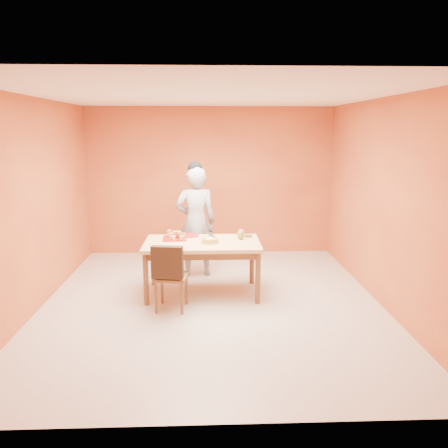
{
  "coord_description": "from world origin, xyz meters",
  "views": [
    {
      "loc": [
        -0.04,
        -5.54,
        2.28
      ],
      "look_at": [
        0.18,
        0.3,
        1.02
      ],
      "focal_mm": 35.0,
      "sensor_mm": 36.0,
      "label": 1
    }
  ],
  "objects_px": {
    "dining_chair": "(171,275)",
    "egg_ornament": "(241,235)",
    "dining_table": "(202,248)",
    "checker_tin": "(249,236)",
    "sponge_cake": "(210,240)",
    "person": "(196,222)",
    "red_dinner_plate": "(190,235)",
    "pastry_platter": "(175,238)",
    "magenta_glass": "(241,233)"
  },
  "relations": [
    {
      "from": "dining_chair",
      "to": "checker_tin",
      "type": "height_order",
      "value": "dining_chair"
    },
    {
      "from": "magenta_glass",
      "to": "red_dinner_plate",
      "type": "bearing_deg",
      "value": 173.12
    },
    {
      "from": "dining_chair",
      "to": "egg_ornament",
      "type": "height_order",
      "value": "dining_chair"
    },
    {
      "from": "pastry_platter",
      "to": "egg_ornament",
      "type": "bearing_deg",
      "value": -3.65
    },
    {
      "from": "red_dinner_plate",
      "to": "egg_ornament",
      "type": "relative_size",
      "value": 1.91
    },
    {
      "from": "dining_chair",
      "to": "magenta_glass",
      "type": "height_order",
      "value": "dining_chair"
    },
    {
      "from": "sponge_cake",
      "to": "egg_ornament",
      "type": "xyz_separation_m",
      "value": [
        0.44,
        0.19,
        0.03
      ]
    },
    {
      "from": "pastry_platter",
      "to": "magenta_glass",
      "type": "distance_m",
      "value": 0.96
    },
    {
      "from": "sponge_cake",
      "to": "person",
      "type": "bearing_deg",
      "value": 103.81
    },
    {
      "from": "checker_tin",
      "to": "dining_chair",
      "type": "bearing_deg",
      "value": -142.87
    },
    {
      "from": "pastry_platter",
      "to": "sponge_cake",
      "type": "height_order",
      "value": "sponge_cake"
    },
    {
      "from": "person",
      "to": "red_dinner_plate",
      "type": "bearing_deg",
      "value": 75.36
    },
    {
      "from": "dining_table",
      "to": "egg_ornament",
      "type": "bearing_deg",
      "value": 12.17
    },
    {
      "from": "dining_chair",
      "to": "red_dinner_plate",
      "type": "relative_size",
      "value": 3.49
    },
    {
      "from": "pastry_platter",
      "to": "checker_tin",
      "type": "xyz_separation_m",
      "value": [
        1.07,
        0.08,
        0.01
      ]
    },
    {
      "from": "magenta_glass",
      "to": "egg_ornament",
      "type": "bearing_deg",
      "value": -96.26
    },
    {
      "from": "dining_chair",
      "to": "magenta_glass",
      "type": "xyz_separation_m",
      "value": [
        0.96,
        0.81,
        0.35
      ]
    },
    {
      "from": "red_dinner_plate",
      "to": "sponge_cake",
      "type": "xyz_separation_m",
      "value": [
        0.29,
        -0.42,
        0.03
      ]
    },
    {
      "from": "dining_table",
      "to": "egg_ornament",
      "type": "relative_size",
      "value": 11.9
    },
    {
      "from": "dining_chair",
      "to": "red_dinner_plate",
      "type": "xyz_separation_m",
      "value": [
        0.21,
        0.9,
        0.3
      ]
    },
    {
      "from": "dining_table",
      "to": "magenta_glass",
      "type": "xyz_separation_m",
      "value": [
        0.56,
        0.26,
        0.15
      ]
    },
    {
      "from": "red_dinner_plate",
      "to": "magenta_glass",
      "type": "bearing_deg",
      "value": -6.88
    },
    {
      "from": "dining_table",
      "to": "person",
      "type": "height_order",
      "value": "person"
    },
    {
      "from": "red_dinner_plate",
      "to": "dining_chair",
      "type": "bearing_deg",
      "value": -103.38
    },
    {
      "from": "dining_table",
      "to": "sponge_cake",
      "type": "bearing_deg",
      "value": -32.17
    },
    {
      "from": "dining_chair",
      "to": "sponge_cake",
      "type": "bearing_deg",
      "value": 51.19
    },
    {
      "from": "sponge_cake",
      "to": "checker_tin",
      "type": "height_order",
      "value": "sponge_cake"
    },
    {
      "from": "magenta_glass",
      "to": "checker_tin",
      "type": "distance_m",
      "value": 0.12
    },
    {
      "from": "dining_table",
      "to": "dining_chair",
      "type": "distance_m",
      "value": 0.71
    },
    {
      "from": "magenta_glass",
      "to": "dining_table",
      "type": "bearing_deg",
      "value": -155.21
    },
    {
      "from": "red_dinner_plate",
      "to": "sponge_cake",
      "type": "relative_size",
      "value": 1.11
    },
    {
      "from": "egg_ornament",
      "to": "sponge_cake",
      "type": "bearing_deg",
      "value": -150.87
    },
    {
      "from": "dining_table",
      "to": "sponge_cake",
      "type": "relative_size",
      "value": 6.9
    },
    {
      "from": "person",
      "to": "red_dinner_plate",
      "type": "height_order",
      "value": "person"
    },
    {
      "from": "pastry_platter",
      "to": "magenta_glass",
      "type": "xyz_separation_m",
      "value": [
        0.96,
        0.08,
        0.05
      ]
    },
    {
      "from": "egg_ornament",
      "to": "checker_tin",
      "type": "bearing_deg",
      "value": 53.71
    },
    {
      "from": "pastry_platter",
      "to": "sponge_cake",
      "type": "xyz_separation_m",
      "value": [
        0.5,
        -0.25,
        0.03
      ]
    },
    {
      "from": "dining_table",
      "to": "checker_tin",
      "type": "height_order",
      "value": "checker_tin"
    },
    {
      "from": "person",
      "to": "pastry_platter",
      "type": "xyz_separation_m",
      "value": [
        -0.29,
        -0.64,
        -0.1
      ]
    },
    {
      "from": "person",
      "to": "magenta_glass",
      "type": "relative_size",
      "value": 15.66
    },
    {
      "from": "dining_chair",
      "to": "person",
      "type": "distance_m",
      "value": 1.46
    },
    {
      "from": "red_dinner_plate",
      "to": "dining_table",
      "type": "bearing_deg",
      "value": -62.74
    },
    {
      "from": "pastry_platter",
      "to": "checker_tin",
      "type": "distance_m",
      "value": 1.07
    },
    {
      "from": "sponge_cake",
      "to": "red_dinner_plate",
      "type": "bearing_deg",
      "value": 124.72
    },
    {
      "from": "pastry_platter",
      "to": "sponge_cake",
      "type": "relative_size",
      "value": 1.43
    },
    {
      "from": "egg_ornament",
      "to": "checker_tin",
      "type": "xyz_separation_m",
      "value": [
        0.12,
        0.14,
        -0.05
      ]
    },
    {
      "from": "red_dinner_plate",
      "to": "magenta_glass",
      "type": "xyz_separation_m",
      "value": [
        0.74,
        -0.09,
        0.05
      ]
    },
    {
      "from": "dining_chair",
      "to": "sponge_cake",
      "type": "distance_m",
      "value": 0.78
    },
    {
      "from": "dining_table",
      "to": "magenta_glass",
      "type": "height_order",
      "value": "magenta_glass"
    },
    {
      "from": "pastry_platter",
      "to": "magenta_glass",
      "type": "relative_size",
      "value": 2.99
    }
  ]
}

